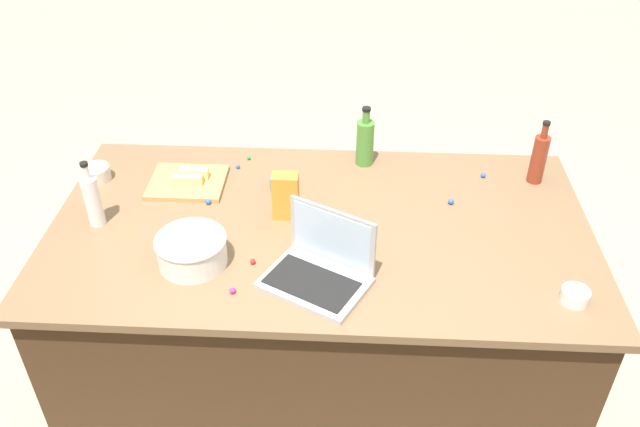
% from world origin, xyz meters
% --- Properties ---
extents(ground_plane, '(12.00, 12.00, 0.00)m').
position_xyz_m(ground_plane, '(0.00, 0.00, 0.00)').
color(ground_plane, '#B7A88E').
extents(island_counter, '(1.88, 1.03, 0.90)m').
position_xyz_m(island_counter, '(0.00, 0.00, 0.45)').
color(island_counter, '#4C331E').
rests_on(island_counter, ground).
extents(laptop, '(0.38, 0.35, 0.22)m').
position_xyz_m(laptop, '(-0.01, 0.28, 0.95)').
color(laptop, '#B7B7BC').
rests_on(laptop, island_counter).
extents(mixing_bowl_large, '(0.23, 0.23, 0.10)m').
position_xyz_m(mixing_bowl_large, '(0.40, 0.22, 0.95)').
color(mixing_bowl_large, white).
rests_on(mixing_bowl_large, island_counter).
extents(bottle_vinegar, '(0.06, 0.06, 0.25)m').
position_xyz_m(bottle_vinegar, '(0.77, 0.03, 1.00)').
color(bottle_vinegar, white).
rests_on(bottle_vinegar, island_counter).
extents(bottle_olive, '(0.07, 0.07, 0.24)m').
position_xyz_m(bottle_olive, '(-0.15, -0.42, 1.00)').
color(bottle_olive, '#4C8C38').
rests_on(bottle_olive, island_counter).
extents(bottle_soy, '(0.06, 0.06, 0.25)m').
position_xyz_m(bottle_soy, '(-0.80, -0.32, 1.00)').
color(bottle_soy, maroon).
rests_on(bottle_soy, island_counter).
extents(cutting_board, '(0.28, 0.24, 0.02)m').
position_xyz_m(cutting_board, '(0.51, -0.23, 0.91)').
color(cutting_board, tan).
rests_on(cutting_board, island_counter).
extents(butter_stick_left, '(0.11, 0.04, 0.04)m').
position_xyz_m(butter_stick_left, '(0.49, -0.25, 0.94)').
color(butter_stick_left, '#F4E58C').
rests_on(butter_stick_left, cutting_board).
extents(butter_stick_right, '(0.11, 0.04, 0.04)m').
position_xyz_m(butter_stick_right, '(0.51, -0.21, 0.94)').
color(butter_stick_right, '#F4E58C').
rests_on(butter_stick_right, cutting_board).
extents(ramekin_small, '(0.10, 0.10, 0.05)m').
position_xyz_m(ramekin_small, '(0.15, -0.22, 0.92)').
color(ramekin_small, slate).
rests_on(ramekin_small, island_counter).
extents(ramekin_medium, '(0.08, 0.08, 0.04)m').
position_xyz_m(ramekin_medium, '(-0.78, 0.34, 0.92)').
color(ramekin_medium, white).
rests_on(ramekin_medium, island_counter).
extents(ramekin_wide, '(0.11, 0.11, 0.05)m').
position_xyz_m(ramekin_wide, '(0.87, -0.25, 0.93)').
color(ramekin_wide, beige).
rests_on(ramekin_wide, island_counter).
extents(candy_bag, '(0.09, 0.06, 0.17)m').
position_xyz_m(candy_bag, '(0.12, -0.05, 0.99)').
color(candy_bag, gold).
rests_on(candy_bag, island_counter).
extents(candy_0, '(0.02, 0.02, 0.02)m').
position_xyz_m(candy_0, '(0.25, 0.36, 0.91)').
color(candy_0, '#CC3399').
rests_on(candy_0, island_counter).
extents(candy_1, '(0.02, 0.02, 0.02)m').
position_xyz_m(candy_1, '(0.47, 0.30, 0.91)').
color(candy_1, '#CC3399').
rests_on(candy_1, island_counter).
extents(candy_2, '(0.02, 0.02, 0.02)m').
position_xyz_m(candy_2, '(-0.47, -0.15, 0.91)').
color(candy_2, blue).
rests_on(candy_2, island_counter).
extents(candy_3, '(0.02, 0.02, 0.02)m').
position_xyz_m(candy_3, '(0.21, 0.22, 0.91)').
color(candy_3, red).
rests_on(candy_3, island_counter).
extents(candy_4, '(0.02, 0.02, 0.02)m').
position_xyz_m(candy_4, '(-0.61, -0.34, 0.91)').
color(candy_4, blue).
rests_on(candy_4, island_counter).
extents(candy_5, '(0.02, 0.02, 0.02)m').
position_xyz_m(candy_5, '(0.34, -0.35, 0.91)').
color(candy_5, blue).
rests_on(candy_5, island_counter).
extents(candy_6, '(0.02, 0.02, 0.02)m').
position_xyz_m(candy_6, '(0.41, -0.10, 0.91)').
color(candy_6, blue).
rests_on(candy_6, island_counter).
extents(candy_7, '(0.02, 0.02, 0.02)m').
position_xyz_m(candy_7, '(-0.82, -0.41, 0.91)').
color(candy_7, green).
rests_on(candy_7, island_counter).
extents(candy_8, '(0.01, 0.01, 0.01)m').
position_xyz_m(candy_8, '(0.31, -0.42, 0.91)').
color(candy_8, green).
rests_on(candy_8, island_counter).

